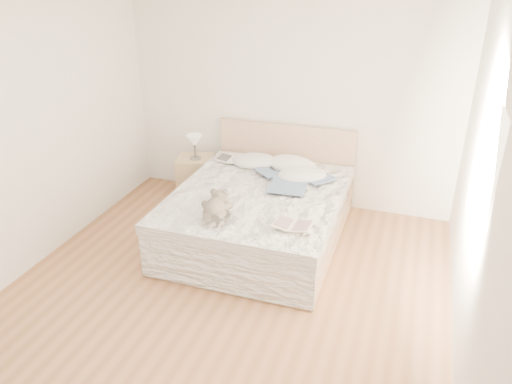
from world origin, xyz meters
TOP-DOWN VIEW (x-y plane):
  - floor at (0.00, 0.00)m, footprint 4.00×4.50m
  - wall_back at (0.00, 2.25)m, footprint 4.00×0.02m
  - wall_front at (0.00, -2.25)m, footprint 4.00×0.02m
  - wall_left at (-2.00, 0.00)m, footprint 0.02×4.50m
  - wall_right at (2.00, 0.00)m, footprint 0.02×4.50m
  - window at (1.99, 0.30)m, footprint 0.02×1.30m
  - bed at (0.00, 1.19)m, footprint 1.72×2.14m
  - nightstand at (-1.09, 1.87)m, footprint 0.54×0.51m
  - table_lamp at (-1.07, 1.84)m, footprint 0.20×0.20m
  - pillow_left at (-0.28, 1.81)m, footprint 0.62×0.49m
  - pillow_middle at (0.17, 1.84)m, footprint 0.70×0.59m
  - pillow_right at (0.35, 1.59)m, footprint 0.66×0.58m
  - blouse at (0.27, 1.37)m, footprint 0.68×0.72m
  - photo_book at (-0.57, 1.79)m, footprint 0.35×0.24m
  - childrens_book at (0.54, 0.48)m, footprint 0.37×0.26m
  - teddy_bear at (-0.20, 0.40)m, footprint 0.34×0.42m

SIDE VIEW (x-z plane):
  - floor at x=0.00m, z-range 0.00..0.00m
  - nightstand at x=-1.09m, z-range 0.00..0.56m
  - bed at x=0.00m, z-range -0.19..0.81m
  - blouse at x=0.27m, z-range 0.62..0.64m
  - photo_book at x=-0.57m, z-range 0.62..0.64m
  - childrens_book at x=0.54m, z-range 0.62..0.64m
  - pillow_left at x=-0.28m, z-range 0.56..0.72m
  - pillow_middle at x=0.17m, z-range 0.55..0.73m
  - pillow_right at x=0.35m, z-range 0.56..0.72m
  - teddy_bear at x=-0.20m, z-range 0.55..0.75m
  - table_lamp at x=-1.07m, z-range 0.63..0.93m
  - wall_back at x=0.00m, z-range 0.00..2.70m
  - wall_front at x=0.00m, z-range 0.00..2.70m
  - wall_left at x=-2.00m, z-range 0.00..2.70m
  - wall_right at x=2.00m, z-range 0.00..2.70m
  - window at x=1.99m, z-range 0.90..2.00m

